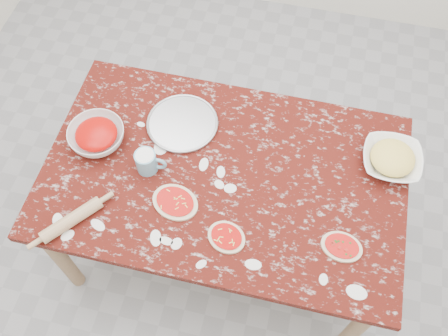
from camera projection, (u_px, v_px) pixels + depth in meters
ground at (224, 239)px, 2.83m from camera, size 4.00×4.00×0.00m
worktable at (224, 183)px, 2.25m from camera, size 1.60×1.00×0.75m
pizza_tray at (182, 124)px, 2.31m from camera, size 0.41×0.41×0.01m
sauce_bowl at (97, 136)px, 2.24m from camera, size 0.34×0.34×0.08m
cheese_bowl at (391, 160)px, 2.18m from camera, size 0.27×0.27×0.06m
flour_mug at (147, 162)px, 2.15m from camera, size 0.14×0.09×0.11m
pizza_left at (175, 202)px, 2.10m from camera, size 0.24×0.21×0.02m
pizza_mid at (226, 237)px, 2.02m from camera, size 0.20×0.18×0.02m
pizza_right at (342, 247)px, 2.00m from camera, size 0.18×0.15×0.02m
rolling_pin at (72, 220)px, 2.04m from camera, size 0.21×0.25×0.05m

